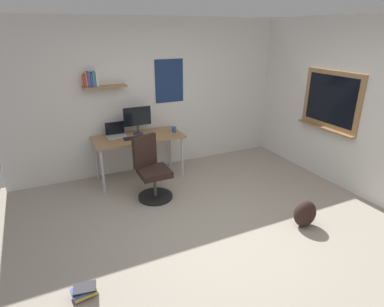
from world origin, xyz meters
The scene contains 12 objects.
ground_plane centered at (0.00, 0.00, 0.00)m, with size 5.20×5.20×0.00m, color #9E9384.
wall_back centered at (-0.01, 2.45, 1.30)m, with size 5.00×0.30×2.60m.
wall_right centered at (2.45, 0.03, 1.30)m, with size 0.22×5.00×2.60m.
desk centered at (-0.43, 2.03, 0.67)m, with size 1.46×0.68×0.75m.
office_chair centered at (-0.46, 1.30, 0.41)m, with size 0.53×0.55×0.95m.
laptop centered at (-0.76, 2.19, 0.80)m, with size 0.31×0.21×0.23m.
monitor_primary centered at (-0.39, 2.14, 1.02)m, with size 0.46×0.17×0.46m.
keyboard centered at (-0.50, 1.95, 0.76)m, with size 0.37×0.13×0.02m, color black.
computer_mouse centered at (-0.22, 1.95, 0.76)m, with size 0.10×0.06×0.03m, color #262628.
coffee_mug centered at (0.20, 2.00, 0.79)m, with size 0.08×0.08×0.09m, color #334CA5.
backpack centered at (1.07, -0.29, 0.18)m, with size 0.32×0.22×0.36m, color black.
book_stack_on_floor centered at (-1.69, -0.28, 0.05)m, with size 0.25×0.20×0.11m.
Camera 1 is at (-1.76, -2.84, 2.40)m, focal length 29.65 mm.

